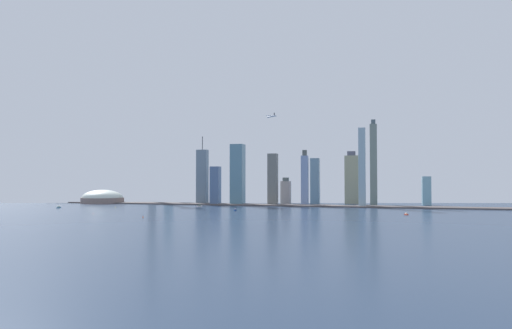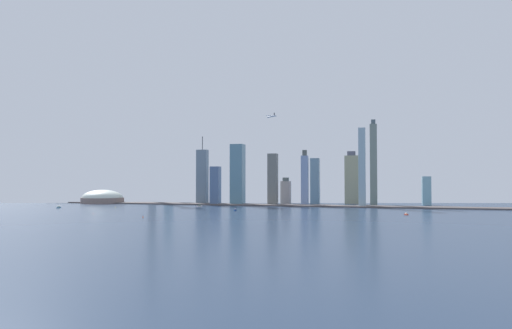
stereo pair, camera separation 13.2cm
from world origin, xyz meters
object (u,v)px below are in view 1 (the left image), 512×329
at_px(skyscraper_5, 315,181).
at_px(skyscraper_7, 305,179).
at_px(boat_3, 59,207).
at_px(skyscraper_0, 426,191).
at_px(boat_1, 235,210).
at_px(skyscraper_3, 362,167).
at_px(observation_tower, 153,140).
at_px(skyscraper_13, 215,186).
at_px(skyscraper_6, 351,179).
at_px(skyscraper_11, 374,164).
at_px(boat_2, 199,206).
at_px(channel_buoy_2, 93,213).
at_px(airplane, 271,116).
at_px(skyscraper_9, 238,174).
at_px(skyscraper_2, 202,177).
at_px(channel_buoy_1, 115,207).
at_px(boat_0, 406,214).
at_px(skyscraper_8, 285,192).
at_px(skyscraper_4, 286,192).
at_px(skyscraper_12, 204,186).
at_px(stadium_dome, 103,198).
at_px(channel_buoy_0, 143,217).
at_px(skyscraper_10, 273,179).
at_px(skyscraper_1, 169,178).

relative_size(skyscraper_5, skyscraper_7, 0.88).
bearing_deg(boat_3, skyscraper_7, -89.58).
bearing_deg(skyscraper_0, boat_1, -142.05).
height_order(skyscraper_3, skyscraper_7, skyscraper_3).
bearing_deg(observation_tower, skyscraper_7, -3.89).
bearing_deg(skyscraper_13, skyscraper_6, 21.90).
xyz_separation_m(skyscraper_11, boat_2, (-316.58, -126.82, -80.40)).
height_order(channel_buoy_2, airplane, airplane).
height_order(skyscraper_9, airplane, airplane).
xyz_separation_m(skyscraper_2, channel_buoy_1, (-105.35, -158.33, -55.58)).
bearing_deg(boat_0, skyscraper_8, 18.85).
bearing_deg(skyscraper_3, skyscraper_0, 36.43).
xyz_separation_m(skyscraper_9, boat_1, (47.30, -165.67, -59.56)).
distance_m(boat_0, channel_buoy_1, 501.19).
bearing_deg(skyscraper_4, skyscraper_6, 23.69).
xyz_separation_m(skyscraper_5, boat_0, (168.59, -259.63, -46.62)).
height_order(skyscraper_3, boat_2, skyscraper_3).
relative_size(skyscraper_2, skyscraper_12, 1.88).
xyz_separation_m(skyscraper_7, skyscraper_11, (131.12, 36.45, 30.76)).
relative_size(skyscraper_5, skyscraper_6, 0.87).
xyz_separation_m(skyscraper_8, boat_2, (-129.41, -174.78, -20.99)).
bearing_deg(skyscraper_6, stadium_dome, -168.35).
bearing_deg(skyscraper_7, skyscraper_12, 171.34).
bearing_deg(skyscraper_7, skyscraper_3, -8.29).
relative_size(skyscraper_7, channel_buoy_0, 37.17).
distance_m(observation_tower, skyscraper_5, 367.62).
relative_size(skyscraper_4, channel_buoy_2, 21.20).
distance_m(skyscraper_13, boat_2, 77.67).
bearing_deg(airplane, skyscraper_6, -102.18).
height_order(boat_1, airplane, airplane).
bearing_deg(channel_buoy_2, skyscraper_10, 54.56).
height_order(stadium_dome, skyscraper_7, skyscraper_7).
height_order(skyscraper_2, airplane, airplane).
distance_m(skyscraper_1, skyscraper_2, 134.36).
bearing_deg(boat_2, skyscraper_2, 56.78).
height_order(skyscraper_6, boat_1, skyscraper_6).
xyz_separation_m(skyscraper_8, skyscraper_11, (187.17, -47.95, 59.41)).
distance_m(skyscraper_11, skyscraper_13, 317.83).
xyz_separation_m(skyscraper_9, skyscraper_13, (-43.23, -12.10, -22.52)).
relative_size(stadium_dome, skyscraper_8, 1.28).
distance_m(skyscraper_1, skyscraper_12, 110.34).
distance_m(skyscraper_7, boat_3, 460.41).
height_order(skyscraper_2, skyscraper_11, skyscraper_11).
relative_size(skyscraper_9, channel_buoy_2, 47.16).
relative_size(skyscraper_7, skyscraper_12, 1.46).
bearing_deg(channel_buoy_2, stadium_dome, 120.65).
bearing_deg(skyscraper_0, skyscraper_5, -178.36).
distance_m(skyscraper_4, skyscraper_5, 71.64).
distance_m(skyscraper_5, skyscraper_7, 68.26).
height_order(skyscraper_0, skyscraper_6, skyscraper_6).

